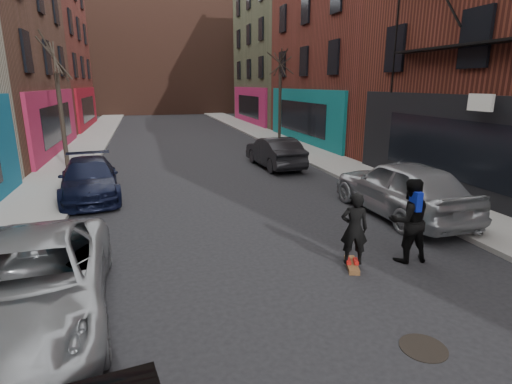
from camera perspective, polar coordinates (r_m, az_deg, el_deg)
sidewalk_left at (r=32.28m, az=-22.03°, el=7.41°), size 2.50×84.00×0.13m
sidewalk_right at (r=33.28m, az=0.07°, el=8.71°), size 2.50×84.00×0.13m
building_far at (r=58.00m, az=-13.57°, el=17.94°), size 40.00×10.00×14.00m
tree_left_far at (r=20.17m, az=-26.34°, el=12.39°), size 2.00×2.00×6.50m
tree_right_far at (r=27.32m, az=3.46°, el=14.54°), size 2.00×2.00×6.80m
parked_left_far at (r=7.55m, az=-29.56°, el=-11.32°), size 2.70×5.31×1.44m
parked_left_end at (r=14.92m, az=-22.70°, el=1.76°), size 2.38×4.78×1.33m
parked_right_far at (r=12.61m, az=20.09°, el=0.61°), size 2.15×5.08×1.72m
parked_right_end at (r=18.95m, az=2.66°, el=5.71°), size 1.78×4.41×1.43m
skateboard at (r=9.01m, az=13.52°, el=-10.09°), size 0.48×0.83×0.10m
skateboarder at (r=8.69m, az=13.86°, el=-5.10°), size 0.67×0.55×1.57m
pedestrian at (r=9.37m, az=20.99°, el=-3.79°), size 0.97×0.79×1.88m
manhole at (r=6.90m, az=22.79°, el=-19.83°), size 0.87×0.87×0.01m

